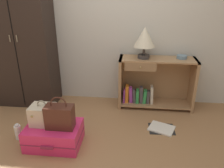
{
  "coord_description": "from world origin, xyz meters",
  "views": [
    {
      "loc": [
        0.44,
        -1.88,
        1.69
      ],
      "look_at": [
        0.15,
        0.76,
        0.55
      ],
      "focal_mm": 35.8,
      "sensor_mm": 36.0,
      "label": 1
    }
  ],
  "objects_px": {
    "handbag": "(60,116)",
    "bottle": "(18,132)",
    "suitcase_large": "(54,135)",
    "table_lamp": "(145,38)",
    "train_case": "(43,115)",
    "bookshelf": "(153,83)",
    "bowl": "(182,57)",
    "open_book_on_floor": "(162,128)",
    "wardrobe": "(22,35)"
  },
  "relations": [
    {
      "from": "suitcase_large",
      "to": "train_case",
      "type": "height_order",
      "value": "train_case"
    },
    {
      "from": "bowl",
      "to": "train_case",
      "type": "xyz_separation_m",
      "value": [
        -1.68,
        -1.07,
        -0.42
      ]
    },
    {
      "from": "bottle",
      "to": "bookshelf",
      "type": "bearing_deg",
      "value": 32.05
    },
    {
      "from": "bowl",
      "to": "train_case",
      "type": "bearing_deg",
      "value": -147.57
    },
    {
      "from": "bookshelf",
      "to": "bottle",
      "type": "relative_size",
      "value": 5.47
    },
    {
      "from": "train_case",
      "to": "bottle",
      "type": "distance_m",
      "value": 0.45
    },
    {
      "from": "wardrobe",
      "to": "bowl",
      "type": "height_order",
      "value": "wardrobe"
    },
    {
      "from": "suitcase_large",
      "to": "handbag",
      "type": "distance_m",
      "value": 0.28
    },
    {
      "from": "suitcase_large",
      "to": "open_book_on_floor",
      "type": "relative_size",
      "value": 1.63
    },
    {
      "from": "wardrobe",
      "to": "bookshelf",
      "type": "relative_size",
      "value": 1.93
    },
    {
      "from": "bottle",
      "to": "open_book_on_floor",
      "type": "relative_size",
      "value": 0.53
    },
    {
      "from": "bookshelf",
      "to": "bowl",
      "type": "relative_size",
      "value": 7.64
    },
    {
      "from": "bowl",
      "to": "bottle",
      "type": "xyz_separation_m",
      "value": [
        -2.03,
        -1.05,
        -0.7
      ]
    },
    {
      "from": "bottle",
      "to": "train_case",
      "type": "bearing_deg",
      "value": -2.63
    },
    {
      "from": "wardrobe",
      "to": "train_case",
      "type": "relative_size",
      "value": 7.13
    },
    {
      "from": "wardrobe",
      "to": "suitcase_large",
      "type": "bearing_deg",
      "value": -53.7
    },
    {
      "from": "bottle",
      "to": "table_lamp",
      "type": "bearing_deg",
      "value": 34.11
    },
    {
      "from": "bookshelf",
      "to": "bowl",
      "type": "distance_m",
      "value": 0.57
    },
    {
      "from": "wardrobe",
      "to": "suitcase_large",
      "type": "relative_size",
      "value": 3.43
    },
    {
      "from": "bookshelf",
      "to": "suitcase_large",
      "type": "distance_m",
      "value": 1.62
    },
    {
      "from": "table_lamp",
      "to": "open_book_on_floor",
      "type": "height_order",
      "value": "table_lamp"
    },
    {
      "from": "train_case",
      "to": "bookshelf",
      "type": "bearing_deg",
      "value": 39.0
    },
    {
      "from": "suitcase_large",
      "to": "bottle",
      "type": "bearing_deg",
      "value": 173.49
    },
    {
      "from": "wardrobe",
      "to": "bookshelf",
      "type": "distance_m",
      "value": 2.05
    },
    {
      "from": "bottle",
      "to": "wardrobe",
      "type": "bearing_deg",
      "value": 106.01
    },
    {
      "from": "table_lamp",
      "to": "train_case",
      "type": "distance_m",
      "value": 1.68
    },
    {
      "from": "wardrobe",
      "to": "train_case",
      "type": "xyz_separation_m",
      "value": [
        0.63,
        -0.99,
        -0.7
      ]
    },
    {
      "from": "table_lamp",
      "to": "suitcase_large",
      "type": "distance_m",
      "value": 1.74
    },
    {
      "from": "train_case",
      "to": "bottle",
      "type": "xyz_separation_m",
      "value": [
        -0.35,
        0.02,
        -0.28
      ]
    },
    {
      "from": "suitcase_large",
      "to": "bowl",
      "type": "bearing_deg",
      "value": 35.32
    },
    {
      "from": "bowl",
      "to": "train_case",
      "type": "relative_size",
      "value": 0.48
    },
    {
      "from": "table_lamp",
      "to": "train_case",
      "type": "relative_size",
      "value": 1.47
    },
    {
      "from": "bowl",
      "to": "handbag",
      "type": "height_order",
      "value": "bowl"
    },
    {
      "from": "wardrobe",
      "to": "open_book_on_floor",
      "type": "height_order",
      "value": "wardrobe"
    },
    {
      "from": "handbag",
      "to": "open_book_on_floor",
      "type": "height_order",
      "value": "handbag"
    },
    {
      "from": "bookshelf",
      "to": "train_case",
      "type": "xyz_separation_m",
      "value": [
        -1.29,
        -1.05,
        -0.0
      ]
    },
    {
      "from": "handbag",
      "to": "bottle",
      "type": "distance_m",
      "value": 0.65
    },
    {
      "from": "bookshelf",
      "to": "table_lamp",
      "type": "bearing_deg",
      "value": -171.5
    },
    {
      "from": "bowl",
      "to": "open_book_on_floor",
      "type": "distance_m",
      "value": 1.06
    },
    {
      "from": "wardrobe",
      "to": "train_case",
      "type": "height_order",
      "value": "wardrobe"
    },
    {
      "from": "table_lamp",
      "to": "suitcase_large",
      "type": "bearing_deg",
      "value": -133.7
    },
    {
      "from": "bowl",
      "to": "bottle",
      "type": "relative_size",
      "value": 0.72
    },
    {
      "from": "suitcase_large",
      "to": "open_book_on_floor",
      "type": "distance_m",
      "value": 1.36
    },
    {
      "from": "suitcase_large",
      "to": "bottle",
      "type": "height_order",
      "value": "suitcase_large"
    },
    {
      "from": "handbag",
      "to": "open_book_on_floor",
      "type": "relative_size",
      "value": 1.0
    },
    {
      "from": "table_lamp",
      "to": "bowl",
      "type": "height_order",
      "value": "table_lamp"
    },
    {
      "from": "suitcase_large",
      "to": "bookshelf",
      "type": "bearing_deg",
      "value": 42.76
    },
    {
      "from": "table_lamp",
      "to": "open_book_on_floor",
      "type": "distance_m",
      "value": 1.25
    },
    {
      "from": "wardrobe",
      "to": "bottle",
      "type": "bearing_deg",
      "value": -73.99
    },
    {
      "from": "bookshelf",
      "to": "suitcase_large",
      "type": "bearing_deg",
      "value": -137.24
    }
  ]
}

